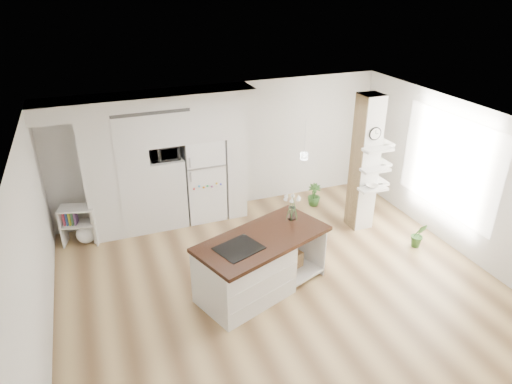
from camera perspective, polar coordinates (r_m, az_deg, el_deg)
floor at (r=7.76m, az=2.84°, el=-11.28°), size 7.00×6.00×0.01m
room at (r=6.80m, az=3.18°, el=1.25°), size 7.04×6.04×2.72m
cabinet_wall at (r=8.96m, az=-12.50°, el=4.48°), size 4.00×0.71×2.70m
refrigerator at (r=9.37m, az=-6.59°, el=1.73°), size 0.78×0.69×1.75m
column at (r=9.01m, az=14.10°, el=3.38°), size 0.69×0.90×2.70m
window at (r=9.05m, az=22.93°, el=3.16°), size 0.00×2.40×2.40m
pendant_light at (r=7.63m, az=14.57°, el=5.38°), size 0.12×0.12×0.10m
kitchen_island at (r=7.24m, az=-0.67°, el=-9.47°), size 2.36×1.70×1.53m
bookshelf at (r=9.23m, az=-20.94°, el=-4.15°), size 0.72×0.52×0.76m
floor_plant_a at (r=9.06m, az=19.67°, el=-5.07°), size 0.34×0.32×0.50m
floor_plant_b at (r=10.10m, az=7.26°, el=-0.36°), size 0.36×0.36×0.50m
microwave at (r=8.92m, az=-11.39°, el=4.93°), size 0.54×0.37×0.30m
shelf_plant at (r=9.22m, az=14.93°, el=4.96°), size 0.27×0.23×0.30m
decor_bowl at (r=8.94m, az=14.26°, el=0.71°), size 0.22×0.22×0.05m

